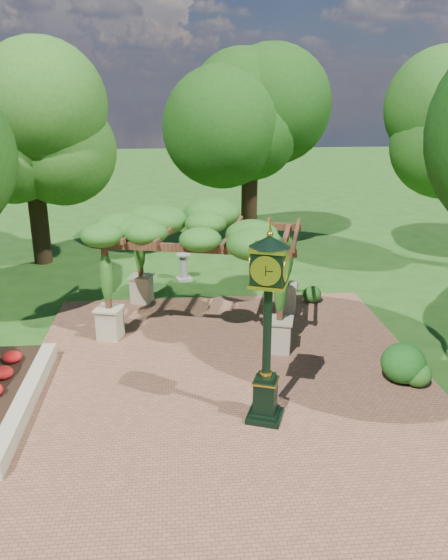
{
  "coord_description": "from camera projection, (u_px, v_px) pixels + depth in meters",
  "views": [
    {
      "loc": [
        -1.16,
        -10.45,
        6.68
      ],
      "look_at": [
        0.0,
        2.5,
        2.2
      ],
      "focal_mm": 35.0,
      "sensor_mm": 36.0,
      "label": 1
    }
  ],
  "objects": [
    {
      "name": "tree_north",
      "position": [
        251.0,
        119.0,
        22.93
      ],
      "size": [
        4.79,
        4.79,
        8.19
      ],
      "color": "black",
      "rests_on": "ground"
    },
    {
      "name": "border_wall",
      "position": [
        26.0,
        400.0,
        12.13
      ],
      "size": [
        0.35,
        5.0,
        0.4
      ],
      "primitive_type": "cube",
      "color": "#C6B793",
      "rests_on": "ground"
    },
    {
      "name": "pergola",
      "position": [
        202.0,
        233.0,
        15.64
      ],
      "size": [
        6.26,
        4.78,
        3.5
      ],
      "rotation": [
        0.0,
        0.0,
        -0.26
      ],
      "color": "tan",
      "rests_on": "brick_plaza"
    },
    {
      "name": "tree_west_far",
      "position": [
        28.0,
        121.0,
        20.81
      ],
      "size": [
        4.29,
        4.29,
        8.26
      ],
      "color": "black",
      "rests_on": "ground"
    },
    {
      "name": "sundial",
      "position": [
        184.0,
        268.0,
        20.41
      ],
      "size": [
        0.67,
        0.67,
        1.0
      ],
      "rotation": [
        0.0,
        0.0,
        0.24
      ],
      "color": "gray",
      "rests_on": "ground"
    },
    {
      "name": "shrub_mid",
      "position": [
        403.0,
        363.0,
        13.11
      ],
      "size": [
        1.21,
        1.21,
        0.96
      ],
      "primitive_type": "ellipsoid",
      "rotation": [
        0.0,
        0.0,
        -0.15
      ],
      "color": "#1C5A19",
      "rests_on": "brick_plaza"
    },
    {
      "name": "ground",
      "position": [
        234.0,
        410.0,
        12.11
      ],
      "size": [
        120.0,
        120.0,
        0.0
      ],
      "primitive_type": "plane",
      "color": "#1E4714",
      "rests_on": "ground"
    },
    {
      "name": "brick_plaza",
      "position": [
        230.0,
        386.0,
        13.05
      ],
      "size": [
        10.0,
        12.0,
        0.04
      ],
      "primitive_type": "cube",
      "color": "brown",
      "rests_on": "ground"
    },
    {
      "name": "shrub_back",
      "position": [
        312.0,
        294.0,
        18.16
      ],
      "size": [
        0.7,
        0.7,
        0.55
      ],
      "primitive_type": "ellipsoid",
      "rotation": [
        0.0,
        0.0,
        -0.16
      ],
      "color": "#225819",
      "rests_on": "brick_plaza"
    },
    {
      "name": "shrub_front",
      "position": [
        417.0,
        374.0,
        12.97
      ],
      "size": [
        0.71,
        0.71,
        0.61
      ],
      "primitive_type": "ellipsoid",
      "rotation": [
        0.0,
        0.0,
        -0.05
      ],
      "color": "#29631C",
      "rests_on": "brick_plaza"
    },
    {
      "name": "pedestal_clock",
      "position": [
        268.0,
        313.0,
        10.95
      ],
      "size": [
        1.05,
        1.05,
        4.13
      ],
      "rotation": [
        0.0,
        0.0,
        -0.36
      ],
      "color": "black",
      "rests_on": "brick_plaza"
    }
  ]
}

